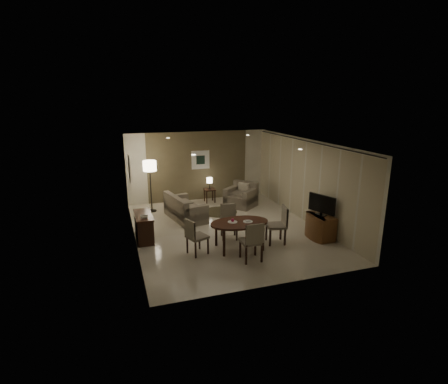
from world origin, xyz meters
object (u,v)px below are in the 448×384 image
object	(u,v)px
chair_far	(229,222)
armchair	(241,195)
chair_left	(197,236)
chair_near	(251,241)
floor_lamp	(151,186)
sofa	(185,207)
side_table	(210,196)
chair_right	(276,225)
dining_table	(239,235)
tv_cabinet	(321,226)
console_desk	(144,227)

from	to	relation	value
chair_far	armchair	xyz separation A→B (m)	(1.42, 2.77, -0.04)
chair_left	armchair	distance (m)	4.31
chair_near	floor_lamp	bearing A→B (deg)	-67.82
sofa	side_table	xyz separation A→B (m)	(1.30, 1.60, -0.15)
chair_right	chair_left	bearing A→B (deg)	-79.03
dining_table	chair_left	world-z (taller)	chair_left
tv_cabinet	chair_near	xyz separation A→B (m)	(-2.48, -0.70, 0.17)
console_desk	dining_table	xyz separation A→B (m)	(2.39, -1.44, -0.00)
tv_cabinet	chair_left	distance (m)	3.66
dining_table	floor_lamp	bearing A→B (deg)	115.30
chair_near	chair_far	world-z (taller)	chair_near
console_desk	chair_left	bearing A→B (deg)	-49.20
chair_right	floor_lamp	bearing A→B (deg)	-132.14
console_desk	chair_near	world-z (taller)	chair_near
chair_far	tv_cabinet	bearing A→B (deg)	-6.23
side_table	floor_lamp	distance (m)	2.42
dining_table	chair_right	xyz separation A→B (m)	(1.10, 0.02, 0.15)
tv_cabinet	side_table	xyz separation A→B (m)	(-2.08, 4.46, -0.09)
tv_cabinet	floor_lamp	xyz separation A→B (m)	(-4.37, 4.02, 0.57)
tv_cabinet	chair_near	world-z (taller)	chair_near
chair_left	armchair	xyz separation A→B (m)	(2.54, 3.49, -0.04)
sofa	dining_table	bearing A→B (deg)	-174.79
dining_table	side_table	bearing A→B (deg)	84.58
chair_near	dining_table	bearing A→B (deg)	-87.83
chair_near	floor_lamp	xyz separation A→B (m)	(-1.90, 4.71, 0.40)
tv_cabinet	sofa	world-z (taller)	sofa
console_desk	armchair	distance (m)	4.30
chair_near	chair_far	xyz separation A→B (m)	(-0.07, 1.50, -0.03)
tv_cabinet	armchair	bearing A→B (deg)	107.51
sofa	chair_right	bearing A→B (deg)	-156.87
chair_left	armchair	world-z (taller)	chair_left
sofa	floor_lamp	bearing A→B (deg)	28.10
tv_cabinet	floor_lamp	distance (m)	5.96
chair_near	chair_right	size ratio (longest dim) A/B	0.98
armchair	dining_table	bearing A→B (deg)	-61.10
dining_table	chair_far	xyz separation A→B (m)	(-0.04, 0.74, 0.11)
console_desk	sofa	world-z (taller)	sofa
tv_cabinet	side_table	bearing A→B (deg)	115.01
chair_right	side_table	xyz separation A→B (m)	(-0.68, 4.38, -0.26)
chair_near	chair_far	distance (m)	1.50
chair_left	floor_lamp	size ratio (longest dim) A/B	0.53
tv_cabinet	chair_right	size ratio (longest dim) A/B	0.85
armchair	floor_lamp	distance (m)	3.31
dining_table	chair_left	distance (m)	1.17
tv_cabinet	dining_table	size ratio (longest dim) A/B	0.56
chair_far	sofa	size ratio (longest dim) A/B	0.56
chair_far	sofa	world-z (taller)	chair_far
dining_table	sofa	size ratio (longest dim) A/B	0.91
console_desk	sofa	distance (m)	2.03
tv_cabinet	console_desk	bearing A→B (deg)	162.95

